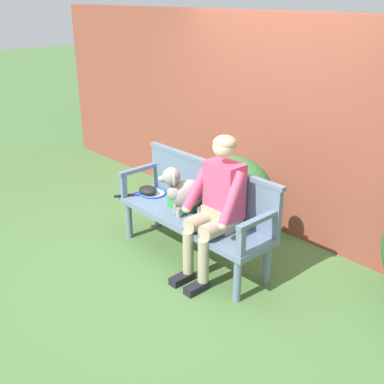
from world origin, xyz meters
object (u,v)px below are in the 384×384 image
at_px(baseball_glove, 148,190).
at_px(sports_bag, 183,202).
at_px(garden_bench, 192,221).
at_px(dog_on_bench, 183,191).
at_px(tennis_racket, 150,193).
at_px(person_seated, 217,202).

bearing_deg(baseball_glove, sports_bag, 2.84).
xyz_separation_m(garden_bench, sports_bag, (-0.19, 0.06, 0.13)).
relative_size(dog_on_bench, tennis_racket, 0.86).
distance_m(garden_bench, person_seated, 0.48).
distance_m(person_seated, dog_on_bench, 0.45).
bearing_deg(person_seated, dog_on_bench, -178.53).
height_order(garden_bench, dog_on_bench, dog_on_bench).
bearing_deg(person_seated, tennis_racket, 177.29).
distance_m(dog_on_bench, sports_bag, 0.22).
xyz_separation_m(dog_on_bench, tennis_racket, (-0.61, 0.06, -0.23)).
xyz_separation_m(dog_on_bench, baseball_glove, (-0.62, 0.04, -0.20)).
xyz_separation_m(garden_bench, baseball_glove, (-0.71, 0.01, 0.11)).
relative_size(tennis_racket, baseball_glove, 2.59).
xyz_separation_m(dog_on_bench, sports_bag, (-0.10, 0.09, -0.17)).
bearing_deg(dog_on_bench, garden_bench, 16.81).
bearing_deg(person_seated, sports_bag, 172.21).
bearing_deg(baseball_glove, dog_on_bench, -5.83).
relative_size(garden_bench, person_seated, 1.30).
relative_size(person_seated, dog_on_bench, 2.74).
height_order(garden_bench, person_seated, person_seated).
xyz_separation_m(person_seated, dog_on_bench, (-0.45, -0.01, -0.02)).
height_order(dog_on_bench, tennis_racket, dog_on_bench).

